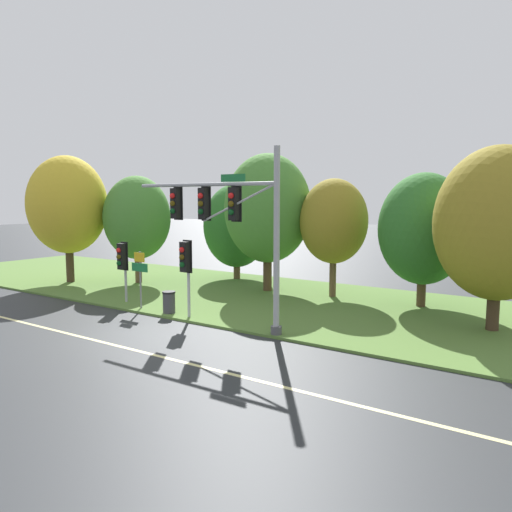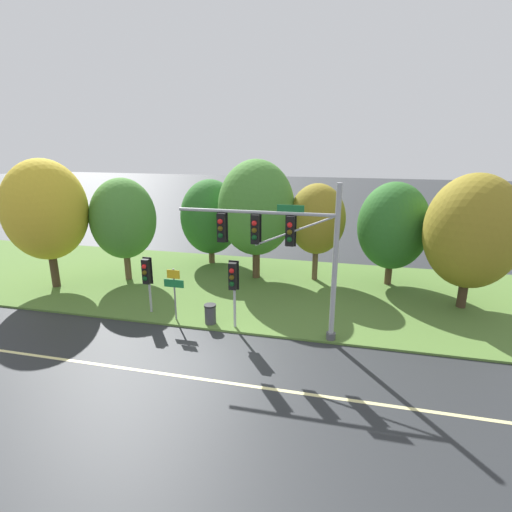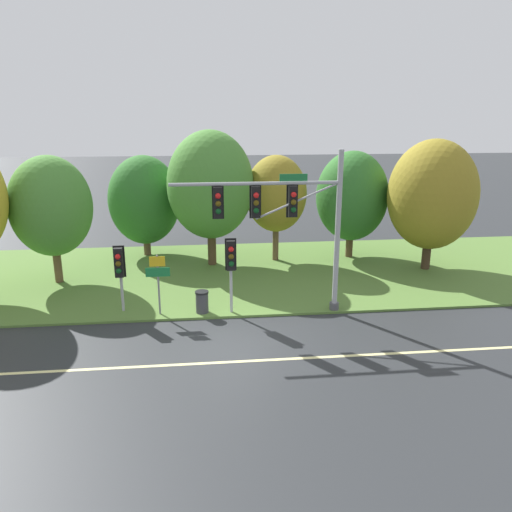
% 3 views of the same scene
% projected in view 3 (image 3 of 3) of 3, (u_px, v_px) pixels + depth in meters
% --- Properties ---
extents(ground_plane, '(160.00, 160.00, 0.00)m').
position_uv_depth(ground_plane, '(235.00, 346.00, 18.09)').
color(ground_plane, '#282B2D').
extents(lane_stripe, '(36.00, 0.16, 0.01)m').
position_uv_depth(lane_stripe, '(237.00, 362.00, 16.94)').
color(lane_stripe, beige).
rests_on(lane_stripe, ground).
extents(grass_verge, '(48.00, 11.50, 0.10)m').
position_uv_depth(grass_verge, '(224.00, 274.00, 25.94)').
color(grass_verge, '#517533').
rests_on(grass_verge, ground).
extents(traffic_signal_mast, '(6.89, 0.49, 6.67)m').
position_uv_depth(traffic_signal_mast, '(286.00, 214.00, 19.77)').
color(traffic_signal_mast, '#9EA0A5').
rests_on(traffic_signal_mast, grass_verge).
extents(pedestrian_signal_near_kerb, '(0.46, 0.55, 3.19)m').
position_uv_depth(pedestrian_signal_near_kerb, '(231.00, 260.00, 20.08)').
color(pedestrian_signal_near_kerb, '#9EA0A5').
rests_on(pedestrian_signal_near_kerb, grass_verge).
extents(pedestrian_signal_further_along, '(0.46, 0.55, 2.85)m').
position_uv_depth(pedestrian_signal_further_along, '(119.00, 266.00, 20.28)').
color(pedestrian_signal_further_along, '#9EA0A5').
rests_on(pedestrian_signal_further_along, grass_verge).
extents(route_sign_post, '(0.98, 0.08, 2.53)m').
position_uv_depth(route_sign_post, '(158.00, 276.00, 20.20)').
color(route_sign_post, slate).
rests_on(route_sign_post, grass_verge).
extents(tree_left_of_mast, '(3.82, 3.82, 6.15)m').
position_uv_depth(tree_left_of_mast, '(51.00, 206.00, 23.53)').
color(tree_left_of_mast, brown).
rests_on(tree_left_of_mast, grass_verge).
extents(tree_behind_signpost, '(4.02, 4.02, 5.74)m').
position_uv_depth(tree_behind_signpost, '(144.00, 200.00, 28.28)').
color(tree_behind_signpost, brown).
rests_on(tree_behind_signpost, grass_verge).
extents(tree_mid_verge, '(4.55, 4.55, 7.19)m').
position_uv_depth(tree_mid_verge, '(210.00, 185.00, 26.17)').
color(tree_mid_verge, '#4C3823').
rests_on(tree_mid_verge, grass_verge).
extents(tree_tall_centre, '(3.34, 3.34, 5.84)m').
position_uv_depth(tree_tall_centre, '(276.00, 194.00, 27.16)').
color(tree_tall_centre, brown).
rests_on(tree_tall_centre, grass_verge).
extents(tree_right_far, '(4.00, 4.00, 6.01)m').
position_uv_depth(tree_right_far, '(352.00, 196.00, 27.85)').
color(tree_right_far, '#4C3823').
rests_on(tree_right_far, grass_verge).
extents(tree_furthest_back, '(4.51, 4.51, 6.78)m').
position_uv_depth(tree_furthest_back, '(432.00, 195.00, 25.52)').
color(tree_furthest_back, '#423021').
rests_on(tree_furthest_back, grass_verge).
extents(trash_bin, '(0.56, 0.56, 0.93)m').
position_uv_depth(trash_bin, '(202.00, 302.00, 20.71)').
color(trash_bin, '#38383D').
rests_on(trash_bin, grass_verge).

